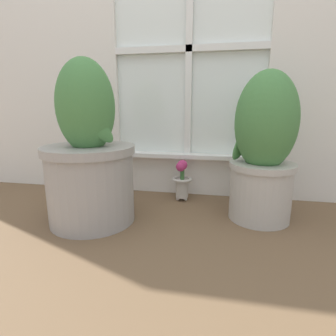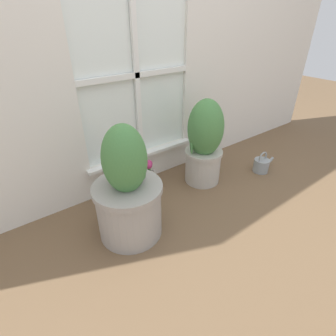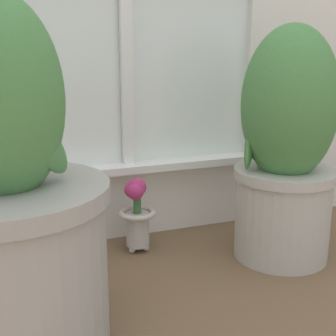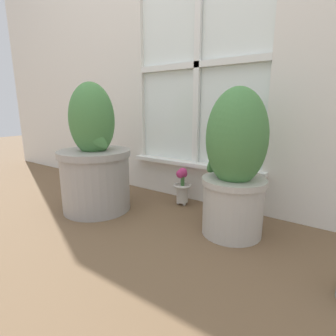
# 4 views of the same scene
# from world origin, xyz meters

# --- Properties ---
(ground_plane) EXTENTS (10.00, 10.00, 0.00)m
(ground_plane) POSITION_xyz_m (0.00, 0.00, 0.00)
(ground_plane) COLOR brown
(potted_plant_left) EXTENTS (0.41, 0.41, 0.73)m
(potted_plant_left) POSITION_xyz_m (-0.38, 0.14, 0.29)
(potted_plant_left) COLOR #9E9993
(potted_plant_left) RESTS_ON ground_plane
(potted_plant_right) EXTENTS (0.31, 0.31, 0.68)m
(potted_plant_right) POSITION_xyz_m (0.38, 0.31, 0.33)
(potted_plant_right) COLOR #B7B2A8
(potted_plant_right) RESTS_ON ground_plane
(flower_vase) EXTENTS (0.11, 0.11, 0.23)m
(flower_vase) POSITION_xyz_m (-0.01, 0.50, 0.13)
(flower_vase) COLOR #BCB7AD
(flower_vase) RESTS_ON ground_plane
(watering_can) EXTENTS (0.23, 0.13, 0.19)m
(watering_can) POSITION_xyz_m (0.89, 0.11, 0.06)
(watering_can) COLOR gray
(watering_can) RESTS_ON ground_plane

